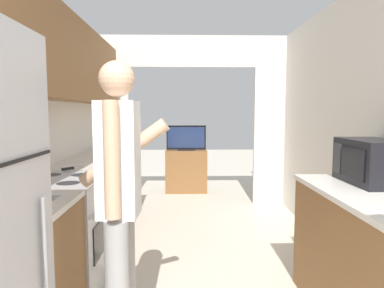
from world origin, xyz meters
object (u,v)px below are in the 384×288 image
television (186,138)px  knife (70,168)px  range_oven (61,235)px  person (119,204)px  microwave (371,162)px  tv_cabinet (186,171)px

television → knife: (-1.06, -2.86, -0.04)m
range_oven → knife: range_oven is taller
person → television: bearing=-3.4°
television → knife: bearing=-110.4°
knife → range_oven: bearing=-42.6°
microwave → tv_cabinet: bearing=109.6°
television → knife: television is taller
range_oven → tv_cabinet: size_ratio=1.41×
microwave → knife: size_ratio=1.88×
television → tv_cabinet: bearing=90.0°
television → knife: 3.05m
range_oven → person: person is taller
tv_cabinet → knife: knife is taller
television → range_oven: bearing=-106.7°
range_oven → microwave: 2.36m
person → television: 4.06m
microwave → television: 3.76m
person → television: person is taller
microwave → tv_cabinet: microwave is taller
microwave → knife: bearing=163.9°
range_oven → tv_cabinet: range_oven is taller
tv_cabinet → television: 0.58m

